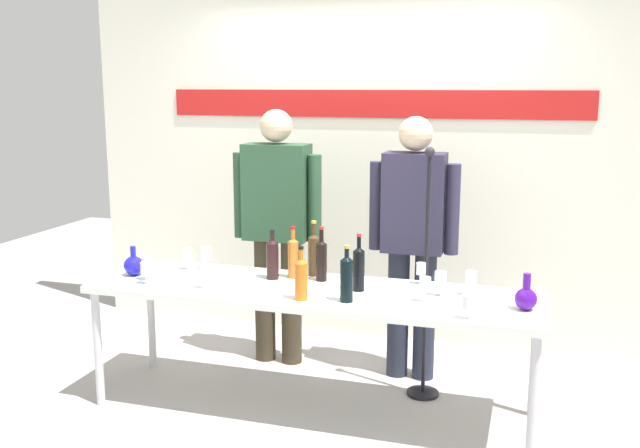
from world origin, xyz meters
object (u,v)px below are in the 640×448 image
wine_glass_left_4 (146,269)px  decanter_blue_left (134,265)px  wine_glass_left_0 (206,253)px  wine_glass_right_0 (441,279)px  wine_glass_right_4 (421,269)px  microphone_stand (425,315)px  wine_bottle_3 (322,259)px  wine_bottle_0 (314,253)px  presenter_left (277,219)px  wine_glass_right_1 (468,302)px  wine_bottle_2 (359,267)px  wine_glass_left_1 (203,271)px  display_table (312,297)px  wine_glass_left_2 (187,255)px  wine_glass_left_3 (148,262)px  wine_bottle_6 (293,256)px  wine_glass_right_3 (471,278)px  wine_bottle_1 (301,277)px  wine_bottle_5 (272,258)px  wine_glass_right_2 (425,285)px  wine_bottle_4 (347,277)px  presenter_right (413,232)px

wine_glass_left_4 → decanter_blue_left: bearing=139.1°
wine_glass_left_0 → wine_glass_right_0: (1.51, -0.16, -0.00)m
wine_glass_right_4 → microphone_stand: (0.01, 0.12, -0.32)m
wine_bottle_3 → wine_glass_left_0: size_ratio=2.27×
microphone_stand → wine_bottle_0: bearing=-169.8°
presenter_left → wine_glass_left_4: (-0.50, -0.87, -0.17)m
wine_glass_right_1 → wine_bottle_2: bearing=153.0°
decanter_blue_left → wine_glass_left_1: decanter_blue_left is taller
wine_bottle_3 → wine_glass_left_0: bearing=176.4°
wine_bottle_0 → wine_glass_left_1: size_ratio=2.41×
display_table → wine_glass_right_4: wine_glass_right_4 is taller
wine_bottle_2 → wine_glass_left_2: 1.16m
wine_bottle_2 → wine_glass_left_3: wine_bottle_2 is taller
wine_bottle_6 → wine_glass_right_3: (1.07, -0.07, -0.03)m
wine_bottle_1 → wine_glass_left_2: wine_bottle_1 is taller
decanter_blue_left → wine_glass_right_0: bearing=3.6°
wine_glass_right_1 → wine_glass_right_3: 0.41m
wine_bottle_5 → wine_glass_left_2: wine_bottle_5 is taller
wine_bottle_1 → wine_glass_right_2: size_ratio=2.16×
wine_glass_right_0 → wine_glass_right_3: 0.17m
wine_bottle_5 → wine_glass_right_1: size_ratio=2.44×
wine_glass_right_2 → wine_bottle_0: bearing=155.2°
decanter_blue_left → wine_glass_left_0: (0.36, 0.28, 0.04)m
wine_glass_right_1 → wine_glass_right_2: 0.34m
wine_bottle_2 → wine_glass_left_2: (-1.15, 0.14, -0.04)m
wine_bottle_4 → wine_glass_left_1: bearing=-179.9°
presenter_right → wine_glass_left_4: 1.68m
wine_bottle_0 → wine_glass_right_0: (0.80, -0.21, -0.04)m
presenter_right → wine_bottle_1: presenter_right is taller
wine_glass_right_3 → wine_glass_left_0: bearing=176.4°
wine_bottle_3 → wine_glass_right_4: size_ratio=2.59×
wine_glass_right_0 → microphone_stand: microphone_stand is taller
display_table → presenter_left: (-0.46, 0.67, 0.31)m
wine_glass_left_0 → wine_glass_right_4: bearing=2.4°
wine_glass_left_4 → presenter_right: bearing=31.2°
wine_bottle_4 → wine_glass_right_3: 0.70m
decanter_blue_left → wine_glass_right_1: bearing=-6.7°
wine_bottle_2 → wine_glass_left_4: bearing=-169.1°
wine_bottle_1 → microphone_stand: microphone_stand is taller
wine_bottle_5 → presenter_left: bearing=107.5°
wine_bottle_3 → wine_glass_left_2: wine_bottle_3 is taller
wine_glass_left_2 → display_table: bearing=-11.3°
wine_glass_right_2 → wine_glass_right_4: wine_glass_right_2 is taller
wine_glass_right_2 → microphone_stand: size_ratio=0.09×
wine_bottle_4 → wine_bottle_3: bearing=124.6°
wine_bottle_3 → wine_bottle_5: size_ratio=1.09×
microphone_stand → wine_glass_right_1: bearing=-65.4°
wine_glass_left_0 → wine_glass_right_2: wine_glass_left_0 is taller
display_table → wine_glass_left_4: (-0.97, -0.20, 0.15)m
wine_bottle_0 → wine_glass_left_4: wine_bottle_0 is taller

